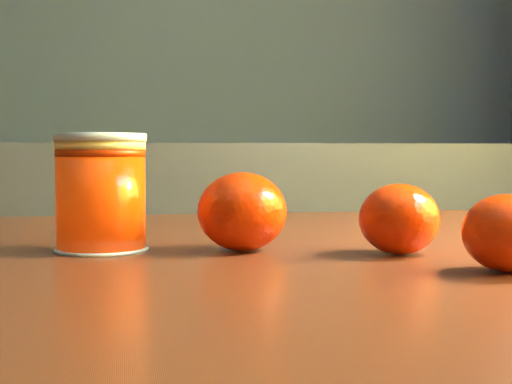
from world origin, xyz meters
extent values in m
cube|color=#632C18|center=(0.87, 0.25, 0.78)|extent=(1.12, 0.82, 0.04)
cylinder|color=#FF3905|center=(0.70, 0.28, 0.84)|extent=(0.07, 0.07, 0.08)
cylinder|color=#FFCE68|center=(0.70, 0.28, 0.88)|extent=(0.07, 0.07, 0.01)
cylinder|color=silver|center=(0.70, 0.28, 0.89)|extent=(0.07, 0.07, 0.00)
ellipsoid|color=#EE3004|center=(0.93, 0.23, 0.83)|extent=(0.08, 0.08, 0.05)
ellipsoid|color=#EE3004|center=(0.81, 0.26, 0.83)|extent=(0.08, 0.08, 0.06)
ellipsoid|color=#EE3004|center=(0.97, 0.15, 0.83)|extent=(0.07, 0.07, 0.05)
camera|label=1|loc=(0.76, -0.29, 0.88)|focal=50.00mm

